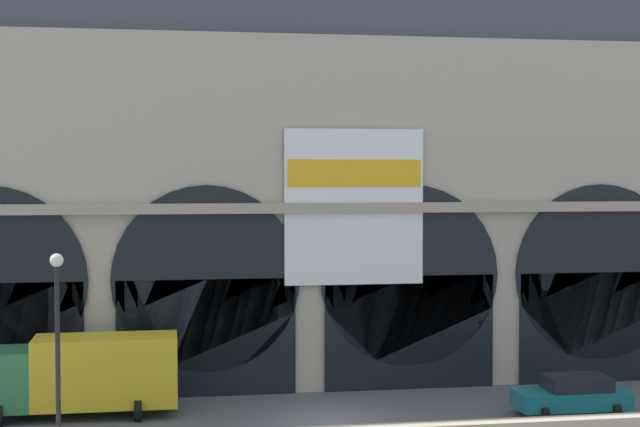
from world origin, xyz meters
TOP-DOWN VIEW (x-y plane):
  - ground_plane at (0.00, 0.00)m, footprint 200.00×200.00m
  - station_building at (0.02, 7.66)m, footprint 46.03×5.71m
  - box_truck_midwest at (-9.36, 2.30)m, footprint 7.50×2.91m
  - car_mideast at (9.56, -0.58)m, footprint 4.40×2.22m
  - street_lamp_quayside at (-9.59, -4.10)m, footprint 0.44×0.44m

SIDE VIEW (x-z plane):
  - ground_plane at x=0.00m, z-range 0.00..0.00m
  - car_mideast at x=9.56m, z-range 0.03..1.58m
  - box_truck_midwest at x=-9.36m, z-range 0.14..3.26m
  - street_lamp_quayside at x=-9.59m, z-range 0.96..7.86m
  - station_building at x=0.02m, z-range -0.31..19.80m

